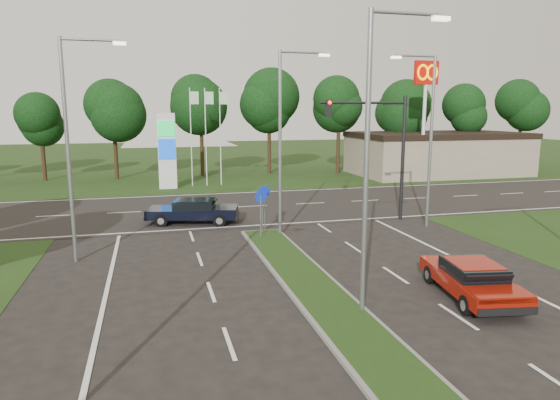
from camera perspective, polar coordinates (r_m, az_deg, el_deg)
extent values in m
cube|color=#1C3311|center=(62.99, -9.77, 4.39)|extent=(160.00, 50.00, 0.02)
cube|color=black|center=(32.50, -4.94, -0.83)|extent=(160.00, 12.00, 0.02)
cube|color=slate|center=(14.04, 9.67, -15.81)|extent=(2.00, 26.00, 0.12)
cube|color=gray|center=(51.51, 17.51, 5.05)|extent=(16.00, 9.00, 4.00)
cylinder|color=gray|center=(14.89, 9.83, 3.55)|extent=(0.16, 0.16, 9.00)
cylinder|color=gray|center=(15.52, 14.29, 19.97)|extent=(2.20, 0.10, 0.10)
cube|color=#FFF2CC|center=(16.05, 17.91, 19.11)|extent=(0.50, 0.22, 0.12)
cylinder|color=gray|center=(24.30, 0.00, 6.21)|extent=(0.16, 0.16, 9.00)
cylinder|color=gray|center=(24.70, 2.58, 16.49)|extent=(2.20, 0.10, 0.10)
cube|color=#FFF2CC|center=(25.03, 5.08, 16.15)|extent=(0.50, 0.22, 0.12)
cylinder|color=gray|center=(21.75, -23.06, 4.94)|extent=(0.16, 0.16, 9.00)
cylinder|color=gray|center=(21.72, -20.91, 16.73)|extent=(2.20, 0.10, 0.10)
cube|color=#FFF2CC|center=(21.63, -17.87, 16.66)|extent=(0.50, 0.22, 0.12)
cylinder|color=gray|center=(27.54, 16.84, 6.25)|extent=(0.16, 0.16, 9.00)
cylinder|color=gray|center=(27.07, 15.27, 15.60)|extent=(2.20, 0.10, 0.10)
cube|color=#FFF2CC|center=(26.54, 13.13, 15.58)|extent=(0.50, 0.22, 0.12)
cylinder|color=black|center=(29.10, 13.85, 4.60)|extent=(0.20, 0.20, 7.00)
cylinder|color=black|center=(27.87, 9.52, 10.90)|extent=(5.00, 0.14, 0.14)
cube|color=black|center=(27.12, 5.57, 10.38)|extent=(0.28, 0.28, 0.90)
sphere|color=#FF190C|center=(26.95, 5.72, 11.02)|extent=(0.20, 0.20, 0.20)
cylinder|color=gray|center=(24.04, -2.23, -2.03)|extent=(0.06, 0.06, 2.20)
cylinder|color=#0C26A5|center=(23.85, -2.25, 0.32)|extent=(0.56, 0.04, 0.56)
cylinder|color=gray|center=(25.06, -2.06, -1.52)|extent=(0.06, 0.06, 2.20)
cylinder|color=#0C26A5|center=(24.88, -2.07, 0.73)|extent=(0.56, 0.04, 0.56)
cylinder|color=gray|center=(25.80, -1.75, -1.19)|extent=(0.06, 0.06, 2.20)
cylinder|color=#0C26A5|center=(25.62, -1.76, 1.01)|extent=(0.56, 0.04, 0.56)
cube|color=silver|center=(40.60, -12.79, 5.43)|extent=(1.40, 0.30, 6.00)
cube|color=#0CA53F|center=(40.32, -12.88, 7.96)|extent=(1.30, 0.08, 1.20)
cube|color=#0C3FBF|center=(40.41, -12.80, 5.69)|extent=(1.30, 0.08, 1.60)
cylinder|color=silver|center=(41.65, -10.13, 7.02)|extent=(0.08, 0.08, 8.00)
cube|color=#B2D8B2|center=(41.63, -9.78, 11.43)|extent=(0.70, 0.02, 1.00)
cylinder|color=silver|center=(41.76, -8.48, 7.07)|extent=(0.08, 0.08, 8.00)
cube|color=#B2D8B2|center=(41.75, -8.11, 11.47)|extent=(0.70, 0.02, 1.00)
cylinder|color=silver|center=(41.91, -6.83, 7.12)|extent=(0.08, 0.08, 8.00)
cube|color=#B2D8B2|center=(41.91, -6.44, 11.51)|extent=(0.70, 0.02, 1.00)
cylinder|color=silver|center=(45.86, 16.10, 8.31)|extent=(0.30, 0.30, 10.00)
cube|color=#BF0C07|center=(45.96, 16.38, 13.79)|extent=(2.20, 0.35, 2.00)
torus|color=#FFC600|center=(45.54, 16.02, 13.84)|extent=(1.06, 0.16, 1.06)
torus|color=#FFC600|center=(46.00, 17.02, 13.76)|extent=(1.06, 0.16, 1.06)
cylinder|color=black|center=(47.92, -8.26, 5.30)|extent=(0.36, 0.36, 4.40)
sphere|color=black|center=(47.76, -8.39, 10.45)|extent=(6.00, 6.00, 6.00)
sphere|color=black|center=(47.61, -8.03, 11.66)|extent=(4.80, 4.80, 4.80)
cube|color=maroon|center=(18.05, 21.01, -8.64)|extent=(2.58, 4.77, 0.46)
cube|color=black|center=(17.84, 21.23, -7.38)|extent=(1.88, 2.23, 0.43)
cube|color=maroon|center=(17.78, 21.28, -6.71)|extent=(1.73, 1.85, 0.04)
cylinder|color=black|center=(19.04, 16.73, -8.19)|extent=(0.31, 0.66, 0.64)
cylinder|color=black|center=(19.73, 21.34, -7.83)|extent=(0.31, 0.66, 0.64)
cylinder|color=black|center=(16.55, 20.51, -11.23)|extent=(0.31, 0.66, 0.64)
cylinder|color=black|center=(17.33, 25.65, -10.63)|extent=(0.31, 0.66, 0.64)
cube|color=black|center=(28.10, -9.93, -1.41)|extent=(5.23, 3.11, 0.50)
cube|color=black|center=(27.99, -9.76, -0.45)|extent=(2.50, 2.16, 0.47)
cube|color=black|center=(27.95, -9.77, 0.02)|extent=(2.09, 1.97, 0.04)
cylinder|color=black|center=(27.56, -13.42, -2.33)|extent=(0.72, 0.38, 0.69)
cylinder|color=black|center=(29.32, -12.66, -1.56)|extent=(0.72, 0.38, 0.69)
cylinder|color=black|center=(27.05, -6.93, -2.36)|extent=(0.72, 0.38, 0.69)
cylinder|color=black|center=(28.85, -6.55, -1.56)|extent=(0.72, 0.38, 0.69)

